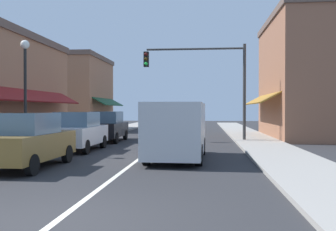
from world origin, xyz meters
name	(u,v)px	position (x,y,z in m)	size (l,w,h in m)	color
ground_plane	(165,139)	(0.00, 18.00, 0.00)	(80.00, 80.00, 0.00)	#28282B
sidewalk_left	(81,138)	(-5.50, 18.00, 0.06)	(2.60, 56.00, 0.12)	gray
sidewalk_right	(253,139)	(5.50, 18.00, 0.06)	(2.60, 56.00, 0.12)	gray
lane_center_stripe	(165,139)	(0.00, 18.00, 0.00)	(0.14, 52.00, 0.01)	silver
storefront_right_block	(310,77)	(9.44, 20.00, 4.01)	(6.59, 10.20, 8.02)	#8E5B42
storefront_far_left	(75,93)	(-9.39, 28.00, 3.38)	(6.50, 8.20, 6.75)	#9E6B4C
parked_car_nearest_left	(27,141)	(-3.16, 5.60, 0.88)	(1.81, 4.11, 1.77)	brown
parked_car_second_left	(78,132)	(-3.25, 10.77, 0.88)	(1.79, 4.11, 1.77)	silver
parked_car_third_left	(107,127)	(-3.21, 15.83, 0.88)	(1.83, 4.12, 1.77)	black
van_in_lane	(177,129)	(1.45, 8.23, 1.15)	(2.11, 5.23, 2.12)	#B2B7BC
traffic_signal_mast_arm	(208,74)	(2.69, 16.51, 3.97)	(6.02, 0.50, 5.72)	#333333
street_lamp_left_near	(25,78)	(-4.82, 8.88, 3.18)	(0.36, 0.36, 4.71)	black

